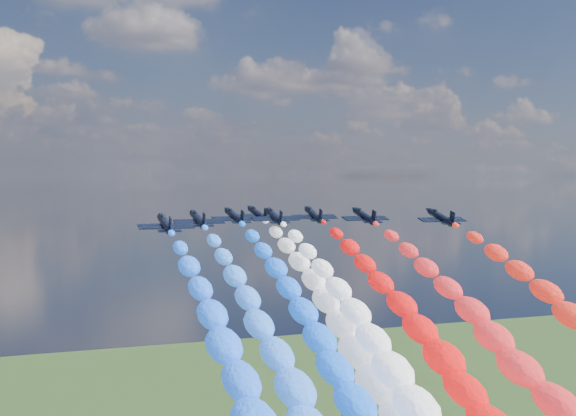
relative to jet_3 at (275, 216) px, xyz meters
name	(u,v)px	position (x,y,z in m)	size (l,w,h in m)	color
jet_0	(165,224)	(-26.38, -16.63, 0.00)	(9.85, 13.21, 2.91)	black
jet_1	(198,219)	(-17.54, -4.67, 0.00)	(9.85, 13.21, 2.91)	black
trail_1	(285,395)	(-17.54, -54.89, -21.43)	(6.76, 96.31, 47.02)	#2F71F2
jet_2	(235,216)	(-7.74, 3.48, 0.00)	(9.85, 13.21, 2.91)	black
trail_2	(327,374)	(-7.74, -46.74, -21.43)	(6.76, 96.31, 47.02)	blue
jet_3	(275,216)	(0.00, 0.00, 0.00)	(9.85, 13.21, 2.91)	black
trail_3	(384,375)	(0.00, -50.22, -21.43)	(6.76, 96.31, 47.02)	white
jet_4	(258,214)	(0.02, 11.66, 0.00)	(9.85, 13.21, 2.91)	black
trail_4	(351,358)	(0.02, -38.56, -21.43)	(6.76, 96.31, 47.02)	silver
jet_5	(314,215)	(10.58, 4.24, 0.00)	(9.85, 13.21, 2.91)	black
trail_5	(431,363)	(10.58, -45.98, -21.43)	(6.76, 96.31, 47.02)	red
jet_6	(364,216)	(18.36, -5.19, 0.00)	(9.85, 13.21, 2.91)	black
trail_6	(508,373)	(18.36, -55.41, -21.43)	(6.76, 96.31, 47.02)	red
jet_7	(441,217)	(31.16, -14.78, 0.00)	(9.85, 13.21, 2.91)	black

